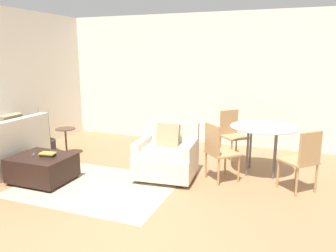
{
  "coord_description": "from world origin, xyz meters",
  "views": [
    {
      "loc": [
        1.65,
        -2.85,
        1.92
      ],
      "look_at": [
        -0.22,
        2.08,
        0.75
      ],
      "focal_mm": 35.0,
      "sensor_mm": 36.0,
      "label": 1
    }
  ],
  "objects_px": {
    "armchair": "(167,156)",
    "potted_plant": "(45,143)",
    "ottoman": "(43,167)",
    "tv_remote_primary": "(34,155)",
    "dining_chair_near_right": "(303,157)",
    "side_table": "(66,136)",
    "dining_chair_far_left": "(232,131)",
    "book_stack": "(48,154)",
    "dining_chair_near_left": "(218,149)",
    "dining_table": "(263,132)"
  },
  "relations": [
    {
      "from": "armchair",
      "to": "potted_plant",
      "type": "distance_m",
      "value": 2.77
    },
    {
      "from": "ottoman",
      "to": "tv_remote_primary",
      "type": "bearing_deg",
      "value": 179.22
    },
    {
      "from": "armchair",
      "to": "tv_remote_primary",
      "type": "relative_size",
      "value": 6.58
    },
    {
      "from": "armchair",
      "to": "tv_remote_primary",
      "type": "bearing_deg",
      "value": -155.57
    },
    {
      "from": "dining_chair_near_right",
      "to": "side_table",
      "type": "bearing_deg",
      "value": 176.19
    },
    {
      "from": "tv_remote_primary",
      "to": "dining_chair_near_right",
      "type": "height_order",
      "value": "dining_chair_near_right"
    },
    {
      "from": "ottoman",
      "to": "tv_remote_primary",
      "type": "distance_m",
      "value": 0.24
    },
    {
      "from": "ottoman",
      "to": "armchair",
      "type": "bearing_deg",
      "value": 26.36
    },
    {
      "from": "potted_plant",
      "to": "armchair",
      "type": "bearing_deg",
      "value": -7.88
    },
    {
      "from": "armchair",
      "to": "dining_chair_near_right",
      "type": "distance_m",
      "value": 1.99
    },
    {
      "from": "potted_plant",
      "to": "dining_chair_far_left",
      "type": "relative_size",
      "value": 1.05
    },
    {
      "from": "potted_plant",
      "to": "dining_chair_near_right",
      "type": "height_order",
      "value": "potted_plant"
    },
    {
      "from": "dining_chair_near_right",
      "to": "dining_chair_far_left",
      "type": "height_order",
      "value": "same"
    },
    {
      "from": "armchair",
      "to": "ottoman",
      "type": "distance_m",
      "value": 1.91
    },
    {
      "from": "ottoman",
      "to": "dining_chair_near_right",
      "type": "xyz_separation_m",
      "value": [
        3.69,
        0.96,
        0.3
      ]
    },
    {
      "from": "book_stack",
      "to": "ottoman",
      "type": "bearing_deg",
      "value": -164.0
    },
    {
      "from": "tv_remote_primary",
      "to": "dining_chair_near_right",
      "type": "bearing_deg",
      "value": 14.05
    },
    {
      "from": "side_table",
      "to": "dining_chair_near_left",
      "type": "distance_m",
      "value": 3.03
    },
    {
      "from": "armchair",
      "to": "dining_chair_near_right",
      "type": "xyz_separation_m",
      "value": [
        1.98,
        0.12,
        0.17
      ]
    },
    {
      "from": "armchair",
      "to": "ottoman",
      "type": "bearing_deg",
      "value": -153.64
    },
    {
      "from": "dining_table",
      "to": "dining_chair_far_left",
      "type": "relative_size",
      "value": 1.18
    },
    {
      "from": "dining_chair_near_left",
      "to": "side_table",
      "type": "bearing_deg",
      "value": 174.68
    },
    {
      "from": "ottoman",
      "to": "dining_chair_near_right",
      "type": "height_order",
      "value": "dining_chair_near_right"
    },
    {
      "from": "armchair",
      "to": "book_stack",
      "type": "relative_size",
      "value": 3.88
    },
    {
      "from": "tv_remote_primary",
      "to": "dining_table",
      "type": "distance_m",
      "value": 3.6
    },
    {
      "from": "potted_plant",
      "to": "dining_chair_near_left",
      "type": "xyz_separation_m",
      "value": [
        3.52,
        -0.26,
        0.34
      ]
    },
    {
      "from": "potted_plant",
      "to": "dining_chair_near_left",
      "type": "relative_size",
      "value": 1.05
    },
    {
      "from": "potted_plant",
      "to": "dining_chair_far_left",
      "type": "xyz_separation_m",
      "value": [
        3.52,
        0.94,
        0.34
      ]
    },
    {
      "from": "side_table",
      "to": "dining_chair_near_left",
      "type": "bearing_deg",
      "value": -5.32
    },
    {
      "from": "ottoman",
      "to": "book_stack",
      "type": "bearing_deg",
      "value": 16.0
    },
    {
      "from": "potted_plant",
      "to": "side_table",
      "type": "xyz_separation_m",
      "value": [
        0.51,
        0.02,
        0.18
      ]
    },
    {
      "from": "dining_chair_near_right",
      "to": "book_stack",
      "type": "bearing_deg",
      "value": -165.41
    },
    {
      "from": "ottoman",
      "to": "dining_chair_near_right",
      "type": "relative_size",
      "value": 0.96
    },
    {
      "from": "tv_remote_primary",
      "to": "dining_chair_far_left",
      "type": "bearing_deg",
      "value": 39.32
    },
    {
      "from": "dining_chair_near_left",
      "to": "dining_chair_far_left",
      "type": "bearing_deg",
      "value": 90.0
    },
    {
      "from": "tv_remote_primary",
      "to": "dining_chair_near_right",
      "type": "xyz_separation_m",
      "value": [
        3.84,
        0.96,
        0.11
      ]
    },
    {
      "from": "dining_chair_far_left",
      "to": "potted_plant",
      "type": "bearing_deg",
      "value": -165.12
    },
    {
      "from": "side_table",
      "to": "dining_chair_far_left",
      "type": "distance_m",
      "value": 3.15
    },
    {
      "from": "side_table",
      "to": "ottoman",
      "type": "bearing_deg",
      "value": -67.18
    },
    {
      "from": "side_table",
      "to": "dining_table",
      "type": "xyz_separation_m",
      "value": [
        3.61,
        0.32,
        0.32
      ]
    },
    {
      "from": "armchair",
      "to": "dining_chair_near_left",
      "type": "bearing_deg",
      "value": 8.43
    },
    {
      "from": "potted_plant",
      "to": "ottoman",
      "type": "bearing_deg",
      "value": -49.91
    },
    {
      "from": "book_stack",
      "to": "dining_chair_near_left",
      "type": "distance_m",
      "value": 2.57
    },
    {
      "from": "potted_plant",
      "to": "book_stack",
      "type": "bearing_deg",
      "value": -46.74
    },
    {
      "from": "tv_remote_primary",
      "to": "potted_plant",
      "type": "relative_size",
      "value": 0.15
    },
    {
      "from": "side_table",
      "to": "dining_chair_near_right",
      "type": "height_order",
      "value": "dining_chair_near_right"
    },
    {
      "from": "armchair",
      "to": "side_table",
      "type": "bearing_deg",
      "value": 169.95
    },
    {
      "from": "side_table",
      "to": "dining_chair_near_left",
      "type": "xyz_separation_m",
      "value": [
        3.01,
        -0.28,
        0.15
      ]
    },
    {
      "from": "potted_plant",
      "to": "side_table",
      "type": "distance_m",
      "value": 0.54
    },
    {
      "from": "dining_chair_near_left",
      "to": "dining_chair_far_left",
      "type": "relative_size",
      "value": 1.0
    }
  ]
}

